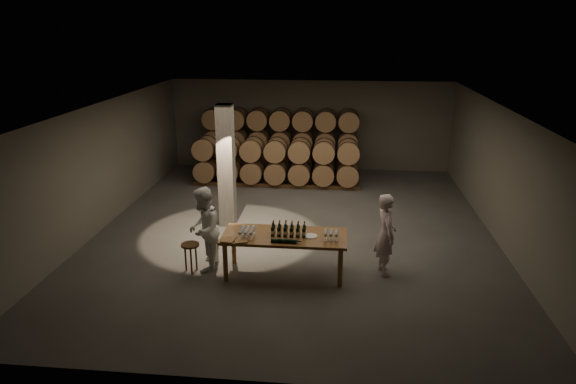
# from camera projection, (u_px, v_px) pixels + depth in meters

# --- Properties ---
(room) EXTENTS (12.00, 12.00, 12.00)m
(room) POSITION_uv_depth(u_px,v_px,m) (226.00, 166.00, 13.22)
(room) COLOR #4B4946
(room) RESTS_ON ground
(tasting_table) EXTENTS (2.60, 1.10, 0.90)m
(tasting_table) POSITION_uv_depth(u_px,v_px,m) (284.00, 240.00, 10.74)
(tasting_table) COLOR brown
(tasting_table) RESTS_ON ground
(barrel_stack_back) EXTENTS (5.48, 0.95, 2.31)m
(barrel_stack_back) POSITION_uv_depth(u_px,v_px,m) (281.00, 140.00, 17.99)
(barrel_stack_back) COLOR #55341D
(barrel_stack_back) RESTS_ON ground
(barrel_stack_front) EXTENTS (5.48, 0.95, 1.57)m
(barrel_stack_front) POSITION_uv_depth(u_px,v_px,m) (276.00, 161.00, 16.78)
(barrel_stack_front) COLOR #55341D
(barrel_stack_front) RESTS_ON ground
(bottle_cluster) EXTENTS (0.73, 0.23, 0.31)m
(bottle_cluster) POSITION_uv_depth(u_px,v_px,m) (289.00, 231.00, 10.65)
(bottle_cluster) COLOR black
(bottle_cluster) RESTS_ON tasting_table
(lying_bottles) EXTENTS (0.62, 0.08, 0.08)m
(lying_bottles) POSITION_uv_depth(u_px,v_px,m) (284.00, 241.00, 10.31)
(lying_bottles) COLOR black
(lying_bottles) RESTS_ON tasting_table
(glass_cluster_left) EXTENTS (0.30, 0.41, 0.17)m
(glass_cluster_left) POSITION_uv_depth(u_px,v_px,m) (247.00, 230.00, 10.62)
(glass_cluster_left) COLOR silver
(glass_cluster_left) RESTS_ON tasting_table
(glass_cluster_right) EXTENTS (0.31, 0.31, 0.17)m
(glass_cluster_right) POSITION_uv_depth(u_px,v_px,m) (331.00, 233.00, 10.49)
(glass_cluster_right) COLOR silver
(glass_cluster_right) RESTS_ON tasting_table
(plate) EXTENTS (0.28, 0.28, 0.02)m
(plate) POSITION_uv_depth(u_px,v_px,m) (311.00, 236.00, 10.64)
(plate) COLOR white
(plate) RESTS_ON tasting_table
(notebook_near) EXTENTS (0.30, 0.27, 0.03)m
(notebook_near) POSITION_uv_depth(u_px,v_px,m) (241.00, 241.00, 10.36)
(notebook_near) COLOR olive
(notebook_near) RESTS_ON tasting_table
(notebook_corner) EXTENTS (0.28, 0.33, 0.03)m
(notebook_corner) POSITION_uv_depth(u_px,v_px,m) (229.00, 240.00, 10.44)
(notebook_corner) COLOR olive
(notebook_corner) RESTS_ON tasting_table
(pen) EXTENTS (0.13, 0.02, 0.01)m
(pen) POSITION_uv_depth(u_px,v_px,m) (247.00, 241.00, 10.40)
(pen) COLOR black
(pen) RESTS_ON tasting_table
(stool) EXTENTS (0.39, 0.39, 0.65)m
(stool) POSITION_uv_depth(u_px,v_px,m) (190.00, 249.00, 10.93)
(stool) COLOR #55341D
(stool) RESTS_ON ground
(person_man) EXTENTS (0.57, 0.73, 1.79)m
(person_man) POSITION_uv_depth(u_px,v_px,m) (386.00, 234.00, 10.76)
(person_man) COLOR silver
(person_man) RESTS_ON ground
(person_woman) EXTENTS (0.71, 0.91, 1.84)m
(person_woman) POSITION_uv_depth(u_px,v_px,m) (204.00, 229.00, 10.96)
(person_woman) COLOR white
(person_woman) RESTS_ON ground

